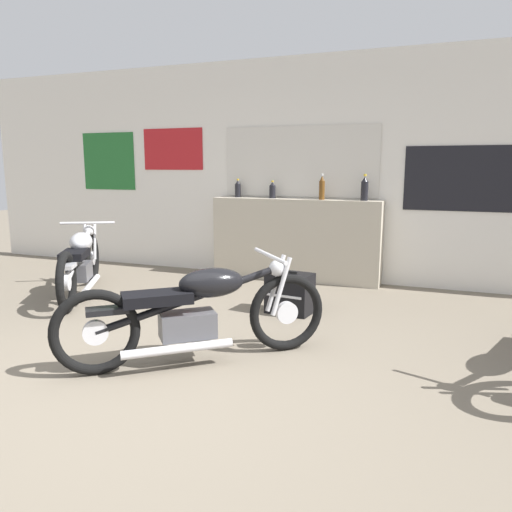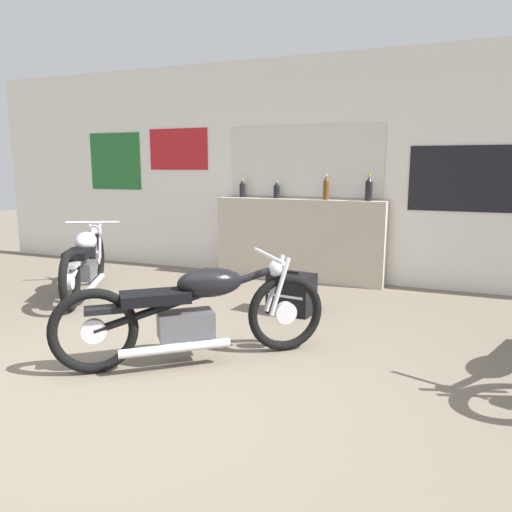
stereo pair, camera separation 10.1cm
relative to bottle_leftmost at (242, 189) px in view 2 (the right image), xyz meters
The scene contains 10 objects.
ground_plane 3.84m from the bottle_leftmost, 77.53° to the right, with size 24.00×24.00×0.00m, color #706656.
wall_back 0.84m from the bottle_leftmost, 10.20° to the left, with size 10.00×0.07×2.80m.
sill_counter 1.02m from the bottle_leftmost, ahead, with size 2.17×0.28×1.04m.
bottle_leftmost is the anchor object (origin of this frame).
bottle_left_center 0.49m from the bottle_leftmost, ahead, with size 0.08×0.08×0.22m.
bottle_center 1.16m from the bottle_leftmost, ahead, with size 0.07×0.07×0.32m.
bottle_right_center 1.67m from the bottle_leftmost, ahead, with size 0.09×0.09×0.31m.
motorcycle_black 3.17m from the bottle_leftmost, 72.50° to the right, with size 1.62×1.40×0.79m.
motorcycle_silver 2.21m from the bottle_leftmost, 125.65° to the right, with size 1.04×1.74×0.79m.
hard_case_black 2.12m from the bottle_leftmost, 51.04° to the right, with size 0.47×0.34×0.43m.
Camera 2 is at (1.93, -2.48, 1.45)m, focal length 35.00 mm.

